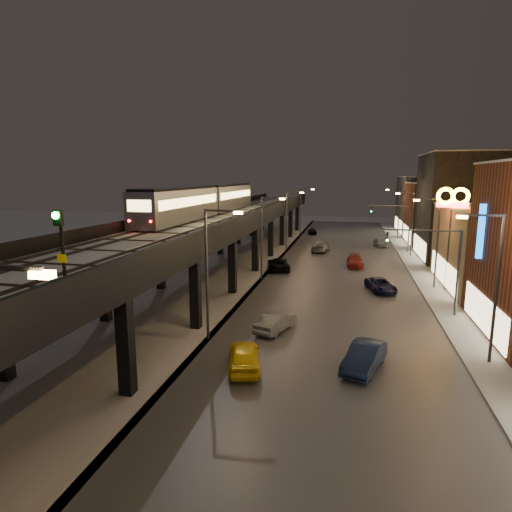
{
  "coord_description": "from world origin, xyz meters",
  "views": [
    {
      "loc": [
        8.54,
        -13.49,
        11.04
      ],
      "look_at": [
        1.49,
        18.34,
        5.0
      ],
      "focal_mm": 30.0,
      "sensor_mm": 36.0,
      "label": 1
    }
  ],
  "objects_px": {
    "car_onc_red": "(380,243)",
    "car_near_white": "(276,322)",
    "subway_train": "(207,200)",
    "car_mid_silver": "(278,264)",
    "car_onc_silver": "(364,358)",
    "car_onc_white": "(355,261)",
    "car_mid_dark": "(320,247)",
    "rail_signal": "(60,235)",
    "car_far_white": "(312,231)",
    "car_taxi": "(244,356)",
    "car_onc_dark": "(381,286)"
  },
  "relations": [
    {
      "from": "car_taxi",
      "to": "car_onc_white",
      "type": "xyz_separation_m",
      "value": [
        6.47,
        31.01,
        -0.08
      ]
    },
    {
      "from": "subway_train",
      "to": "car_mid_silver",
      "type": "height_order",
      "value": "subway_train"
    },
    {
      "from": "subway_train",
      "to": "car_mid_silver",
      "type": "relative_size",
      "value": 6.69
    },
    {
      "from": "car_near_white",
      "to": "car_far_white",
      "type": "distance_m",
      "value": 53.94
    },
    {
      "from": "car_onc_silver",
      "to": "car_onc_dark",
      "type": "distance_m",
      "value": 18.08
    },
    {
      "from": "rail_signal",
      "to": "car_taxi",
      "type": "xyz_separation_m",
      "value": [
        4.92,
        8.69,
        -8.13
      ]
    },
    {
      "from": "rail_signal",
      "to": "car_mid_silver",
      "type": "relative_size",
      "value": 0.62
    },
    {
      "from": "car_mid_dark",
      "to": "car_far_white",
      "type": "height_order",
      "value": "car_mid_dark"
    },
    {
      "from": "car_onc_red",
      "to": "car_near_white",
      "type": "bearing_deg",
      "value": -113.16
    },
    {
      "from": "car_far_white",
      "to": "car_onc_white",
      "type": "distance_m",
      "value": 30.38
    },
    {
      "from": "car_near_white",
      "to": "car_onc_silver",
      "type": "bearing_deg",
      "value": 158.27
    },
    {
      "from": "car_near_white",
      "to": "car_onc_red",
      "type": "bearing_deg",
      "value": -85.63
    },
    {
      "from": "rail_signal",
      "to": "car_near_white",
      "type": "height_order",
      "value": "rail_signal"
    },
    {
      "from": "subway_train",
      "to": "car_onc_silver",
      "type": "relative_size",
      "value": 7.55
    },
    {
      "from": "rail_signal",
      "to": "car_onc_red",
      "type": "height_order",
      "value": "rail_signal"
    },
    {
      "from": "car_taxi",
      "to": "car_onc_red",
      "type": "relative_size",
      "value": 1.1
    },
    {
      "from": "car_near_white",
      "to": "car_onc_silver",
      "type": "distance_m",
      "value": 7.92
    },
    {
      "from": "car_mid_dark",
      "to": "car_onc_silver",
      "type": "distance_m",
      "value": 39.9
    },
    {
      "from": "car_onc_red",
      "to": "rail_signal",
      "type": "bearing_deg",
      "value": -115.1
    },
    {
      "from": "subway_train",
      "to": "car_near_white",
      "type": "xyz_separation_m",
      "value": [
        12.05,
        -20.46,
        -7.63
      ]
    },
    {
      "from": "car_near_white",
      "to": "rail_signal",
      "type": "bearing_deg",
      "value": 87.33
    },
    {
      "from": "car_onc_silver",
      "to": "car_onc_white",
      "type": "bearing_deg",
      "value": 108.22
    },
    {
      "from": "car_far_white",
      "to": "car_onc_white",
      "type": "xyz_separation_m",
      "value": [
        7.89,
        -29.33,
        0.06
      ]
    },
    {
      "from": "car_mid_silver",
      "to": "car_onc_red",
      "type": "distance_m",
      "value": 24.55
    },
    {
      "from": "car_onc_silver",
      "to": "car_onc_white",
      "type": "height_order",
      "value": "car_onc_silver"
    },
    {
      "from": "car_onc_white",
      "to": "car_near_white",
      "type": "bearing_deg",
      "value": -105.76
    },
    {
      "from": "rail_signal",
      "to": "car_taxi",
      "type": "distance_m",
      "value": 12.88
    },
    {
      "from": "car_mid_silver",
      "to": "car_mid_dark",
      "type": "height_order",
      "value": "car_mid_dark"
    },
    {
      "from": "car_onc_silver",
      "to": "car_onc_red",
      "type": "bearing_deg",
      "value": 102.9
    },
    {
      "from": "car_onc_dark",
      "to": "car_onc_red",
      "type": "height_order",
      "value": "car_onc_red"
    },
    {
      "from": "car_onc_dark",
      "to": "car_onc_red",
      "type": "relative_size",
      "value": 1.11
    },
    {
      "from": "subway_train",
      "to": "car_taxi",
      "type": "bearing_deg",
      "value": -67.18
    },
    {
      "from": "car_far_white",
      "to": "car_onc_silver",
      "type": "bearing_deg",
      "value": 86.81
    },
    {
      "from": "car_near_white",
      "to": "car_mid_silver",
      "type": "xyz_separation_m",
      "value": [
        -3.23,
        20.45,
        0.02
      ]
    },
    {
      "from": "car_onc_white",
      "to": "car_far_white",
      "type": "bearing_deg",
      "value": 102.46
    },
    {
      "from": "car_far_white",
      "to": "car_onc_dark",
      "type": "xyz_separation_m",
      "value": [
        10.29,
        -40.97,
        0.01
      ]
    },
    {
      "from": "subway_train",
      "to": "car_mid_dark",
      "type": "bearing_deg",
      "value": 47.62
    },
    {
      "from": "car_mid_silver",
      "to": "car_onc_dark",
      "type": "distance_m",
      "value": 13.64
    },
    {
      "from": "subway_train",
      "to": "car_taxi",
      "type": "xyz_separation_m",
      "value": [
        11.32,
        -26.91,
        -7.56
      ]
    },
    {
      "from": "car_onc_dark",
      "to": "car_onc_white",
      "type": "distance_m",
      "value": 11.89
    },
    {
      "from": "car_mid_dark",
      "to": "car_onc_silver",
      "type": "xyz_separation_m",
      "value": [
        5.34,
        -39.54,
        -0.0
      ]
    },
    {
      "from": "rail_signal",
      "to": "car_far_white",
      "type": "distance_m",
      "value": 69.61
    },
    {
      "from": "rail_signal",
      "to": "car_near_white",
      "type": "distance_m",
      "value": 18.12
    },
    {
      "from": "car_taxi",
      "to": "rail_signal",
      "type": "bearing_deg",
      "value": 46.11
    },
    {
      "from": "car_near_white",
      "to": "car_onc_dark",
      "type": "height_order",
      "value": "car_near_white"
    },
    {
      "from": "subway_train",
      "to": "rail_signal",
      "type": "xyz_separation_m",
      "value": [
        6.4,
        -35.6,
        0.58
      ]
    },
    {
      "from": "rail_signal",
      "to": "car_mid_dark",
      "type": "bearing_deg",
      "value": 82.64
    },
    {
      "from": "car_near_white",
      "to": "car_mid_silver",
      "type": "height_order",
      "value": "car_mid_silver"
    },
    {
      "from": "car_near_white",
      "to": "car_onc_white",
      "type": "height_order",
      "value": "car_near_white"
    },
    {
      "from": "car_near_white",
      "to": "car_mid_silver",
      "type": "distance_m",
      "value": 20.71
    }
  ]
}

